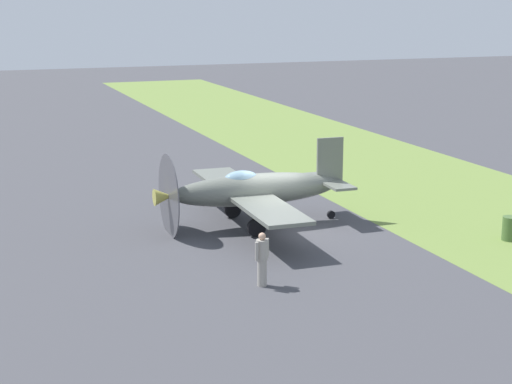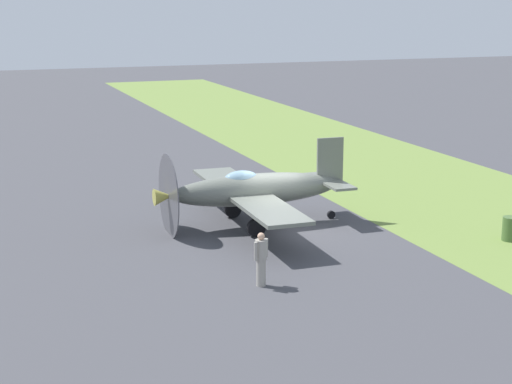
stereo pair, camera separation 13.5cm
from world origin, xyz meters
name	(u,v)px [view 1 (the left image)]	position (x,y,z in m)	size (l,w,h in m)	color
ground_plane	(285,231)	(0.00, 0.00, 0.00)	(160.00, 160.00, 0.00)	#424247
grass_verge	(486,210)	(0.00, -9.32, 0.00)	(120.00, 11.00, 0.01)	olive
airplane_lead	(252,190)	(1.18, 0.90, 1.47)	(9.80, 7.79, 3.51)	slate
ground_crew_chief	(262,258)	(-5.43, 3.03, 0.91)	(0.38, 0.56, 1.73)	#9E998E
fuel_drum	(510,228)	(-4.04, -7.39, 0.45)	(0.60, 0.60, 0.90)	#476633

